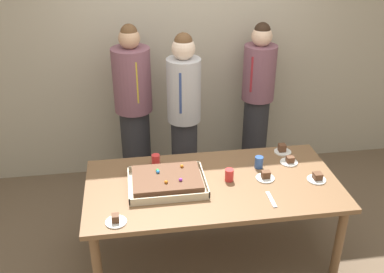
{
  "coord_description": "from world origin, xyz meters",
  "views": [
    {
      "loc": [
        -0.6,
        -2.87,
        2.68
      ],
      "look_at": [
        -0.15,
        0.15,
        1.09
      ],
      "focal_mm": 41.37,
      "sensor_mm": 36.0,
      "label": 1
    }
  ],
  "objects": [
    {
      "name": "ground_plane",
      "position": [
        0.0,
        0.0,
        0.0
      ],
      "size": [
        12.0,
        12.0,
        0.0
      ],
      "primitive_type": "plane",
      "color": "brown"
    },
    {
      "name": "interior_back_panel",
      "position": [
        0.0,
        1.6,
        1.5
      ],
      "size": [
        8.0,
        0.12,
        3.0
      ],
      "primitive_type": "cube",
      "color": "#B2A893",
      "rests_on": "ground_plane"
    },
    {
      "name": "party_table",
      "position": [
        0.0,
        0.0,
        0.67
      ],
      "size": [
        2.0,
        1.0,
        0.74
      ],
      "color": "brown",
      "rests_on": "ground_plane"
    },
    {
      "name": "sheet_cake",
      "position": [
        -0.36,
        0.02,
        0.78
      ],
      "size": [
        0.6,
        0.46,
        0.11
      ],
      "color": "beige",
      "rests_on": "party_table"
    },
    {
      "name": "plated_slice_near_left",
      "position": [
        0.7,
        0.21,
        0.76
      ],
      "size": [
        0.15,
        0.15,
        0.06
      ],
      "color": "white",
      "rests_on": "party_table"
    },
    {
      "name": "plated_slice_near_right",
      "position": [
        0.83,
        -0.08,
        0.76
      ],
      "size": [
        0.15,
        0.15,
        0.06
      ],
      "color": "white",
      "rests_on": "party_table"
    },
    {
      "name": "plated_slice_far_left",
      "position": [
        -0.76,
        -0.38,
        0.76
      ],
      "size": [
        0.15,
        0.15,
        0.06
      ],
      "color": "white",
      "rests_on": "party_table"
    },
    {
      "name": "plated_slice_far_right",
      "position": [
        0.43,
        -0.0,
        0.76
      ],
      "size": [
        0.15,
        0.15,
        0.07
      ],
      "color": "white",
      "rests_on": "party_table"
    },
    {
      "name": "plated_slice_center_front",
      "position": [
        0.7,
        0.4,
        0.77
      ],
      "size": [
        0.15,
        0.15,
        0.08
      ],
      "color": "white",
      "rests_on": "party_table"
    },
    {
      "name": "drink_cup_nearest",
      "position": [
        -0.42,
        0.34,
        0.79
      ],
      "size": [
        0.07,
        0.07,
        0.1
      ],
      "primitive_type": "cylinder",
      "color": "red",
      "rests_on": "party_table"
    },
    {
      "name": "drink_cup_middle",
      "position": [
        0.13,
        0.02,
        0.79
      ],
      "size": [
        0.07,
        0.07,
        0.1
      ],
      "primitive_type": "cylinder",
      "color": "red",
      "rests_on": "party_table"
    },
    {
      "name": "drink_cup_far_end",
      "position": [
        0.42,
        0.18,
        0.79
      ],
      "size": [
        0.07,
        0.07,
        0.1
      ],
      "primitive_type": "cylinder",
      "color": "#2D5199",
      "rests_on": "party_table"
    },
    {
      "name": "cake_server_utensil",
      "position": [
        0.39,
        -0.29,
        0.74
      ],
      "size": [
        0.03,
        0.2,
        0.01
      ],
      "primitive_type": "cube",
      "color": "silver",
      "rests_on": "party_table"
    },
    {
      "name": "person_serving_front",
      "position": [
        0.71,
        1.25,
        0.88
      ],
      "size": [
        0.33,
        0.33,
        1.7
      ],
      "rotation": [
        0.0,
        0.0,
        -2.29
      ],
      "color": "#28282D",
      "rests_on": "ground_plane"
    },
    {
      "name": "person_green_shirt_behind",
      "position": [
        -0.57,
        1.16,
        0.9
      ],
      "size": [
        0.37,
        0.37,
        1.75
      ],
      "rotation": [
        0.0,
        0.0,
        -1.39
      ],
      "color": "#28282D",
      "rests_on": "ground_plane"
    },
    {
      "name": "person_striped_tie_right",
      "position": [
        -0.1,
        0.94,
        0.9
      ],
      "size": [
        0.32,
        0.32,
        1.71
      ],
      "rotation": [
        0.0,
        0.0,
        -1.85
      ],
      "color": "#28282D",
      "rests_on": "ground_plane"
    }
  ]
}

